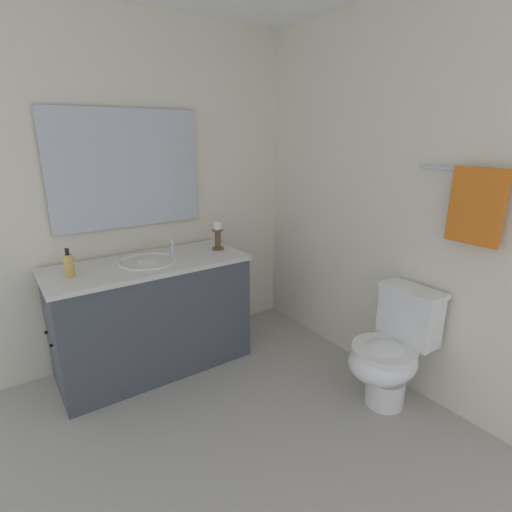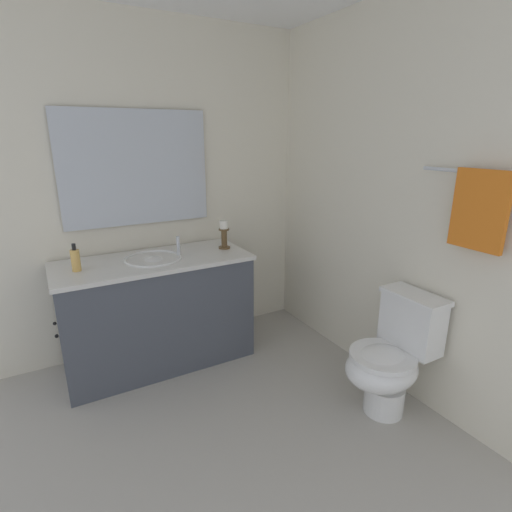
% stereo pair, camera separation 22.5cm
% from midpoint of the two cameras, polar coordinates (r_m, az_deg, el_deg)
% --- Properties ---
extents(floor, '(2.57, 2.67, 0.02)m').
position_cam_midpoint_polar(floor, '(2.45, -3.67, -25.39)').
color(floor, '#B2ADA3').
rests_on(floor, ground).
extents(wall_back, '(2.57, 0.04, 2.45)m').
position_cam_midpoint_polar(wall_back, '(2.69, 22.50, 6.90)').
color(wall_back, silver).
rests_on(wall_back, ground).
extents(wall_left, '(0.04, 2.67, 2.45)m').
position_cam_midpoint_polar(wall_left, '(3.05, -14.81, 8.69)').
color(wall_left, silver).
rests_on(wall_left, ground).
extents(vanity_cabinet, '(0.58, 1.35, 0.81)m').
position_cam_midpoint_polar(vanity_cabinet, '(2.97, -12.01, -7.87)').
color(vanity_cabinet, '#474C56').
rests_on(vanity_cabinet, ground).
extents(sink_basin, '(0.40, 0.40, 0.24)m').
position_cam_midpoint_polar(sink_basin, '(2.84, -12.44, -1.19)').
color(sink_basin, white).
rests_on(sink_basin, vanity_cabinet).
extents(mirror, '(0.02, 1.05, 0.81)m').
position_cam_midpoint_polar(mirror, '(2.98, -14.91, 12.13)').
color(mirror, silver).
extents(candle_holder_tall, '(0.09, 0.09, 0.22)m').
position_cam_midpoint_polar(candle_holder_tall, '(3.00, -2.50, 3.17)').
color(candle_holder_tall, brown).
rests_on(candle_holder_tall, vanity_cabinet).
extents(soap_bottle, '(0.06, 0.06, 0.18)m').
position_cam_midpoint_polar(soap_bottle, '(2.71, -22.52, -0.54)').
color(soap_bottle, '#E5B259').
rests_on(soap_bottle, vanity_cabinet).
extents(toilet, '(0.39, 0.54, 0.75)m').
position_cam_midpoint_polar(toilet, '(2.60, 21.31, -13.65)').
color(toilet, white).
rests_on(toilet, ground).
extents(towel_bar, '(0.73, 0.02, 0.02)m').
position_cam_midpoint_polar(towel_bar, '(2.31, 33.01, 10.00)').
color(towel_bar, silver).
extents(towel_near_vanity, '(0.28, 0.03, 0.40)m').
position_cam_midpoint_polar(towel_near_vanity, '(2.32, 32.08, 5.60)').
color(towel_near_vanity, orange).
rests_on(towel_near_vanity, towel_bar).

